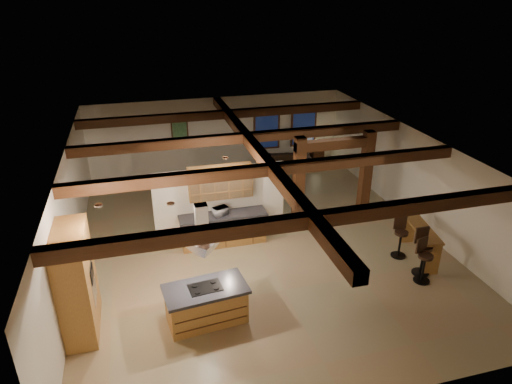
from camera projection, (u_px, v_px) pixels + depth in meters
ground at (258, 240)px, 13.45m from camera, size 12.00×12.00×0.00m
room_walls at (258, 185)px, 12.70m from camera, size 12.00×12.00×12.00m
ceiling_beams at (258, 152)px, 12.29m from camera, size 10.00×12.00×0.28m
timber_posts at (333, 170)px, 13.74m from camera, size 2.50×0.30×2.90m
partition_wall at (220, 203)px, 13.19m from camera, size 3.80×0.18×2.20m
pantry_cabinet at (77, 282)px, 9.56m from camera, size 0.67×1.60×2.40m
back_counter at (223, 229)px, 13.11m from camera, size 2.50×0.66×0.94m
upper_display_cabinet at (220, 182)px, 12.71m from camera, size 1.80×0.36×0.95m
range_hood at (203, 253)px, 9.53m from camera, size 1.10×1.10×1.40m
back_windows at (285, 127)px, 18.68m from camera, size 2.70×0.07×1.70m
framed_art at (180, 131)px, 17.58m from camera, size 0.65×0.05×0.85m
recessed_cans at (170, 186)px, 9.95m from camera, size 3.16×2.46×0.03m
kitchen_island at (206, 304)px, 10.09m from camera, size 1.90×1.15×0.90m
dining_table at (231, 195)px, 15.47m from camera, size 2.22×1.53×0.71m
sofa at (284, 158)px, 18.76m from camera, size 2.28×1.21×0.63m
microwave at (221, 211)px, 12.85m from camera, size 0.49×0.42×0.23m
bar_counter at (420, 237)px, 12.37m from camera, size 0.76×1.84×0.94m
side_table at (317, 156)px, 19.06m from camera, size 0.47×0.47×0.58m
table_lamp at (317, 144)px, 18.83m from camera, size 0.31×0.31×0.36m
bar_stool_a at (423, 260)px, 11.40m from camera, size 0.42×0.43×1.18m
bar_stool_b at (423, 251)px, 11.69m from camera, size 0.44×0.44×1.27m
bar_stool_c at (400, 237)px, 12.46m from camera, size 0.41×0.43×1.17m
dining_chairs at (231, 189)px, 15.37m from camera, size 2.15×2.15×1.16m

